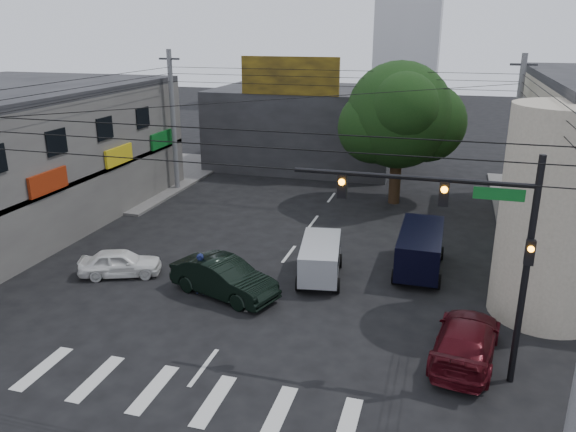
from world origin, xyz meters
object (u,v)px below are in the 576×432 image
at_px(utility_pole_far_right, 514,139).
at_px(dark_sedan, 224,278).
at_px(white_compact, 120,263).
at_px(maroon_sedan, 466,340).
at_px(traffic_officer, 201,274).
at_px(traffic_gantry, 470,231).
at_px(silver_minivan, 320,261).
at_px(street_tree, 399,116).
at_px(utility_pole_far_left, 173,122).
at_px(navy_van, 420,251).

relative_size(utility_pole_far_right, dark_sedan, 1.85).
distance_m(white_compact, maroon_sedan, 14.87).
xyz_separation_m(dark_sedan, traffic_officer, (-0.95, -0.15, 0.10)).
bearing_deg(utility_pole_far_right, dark_sedan, -130.34).
xyz_separation_m(traffic_gantry, silver_minivan, (-5.75, 5.74, -4.00)).
bearing_deg(traffic_officer, street_tree, 69.74).
distance_m(utility_pole_far_left, navy_van, 19.43).
bearing_deg(silver_minivan, traffic_gantry, -144.08).
relative_size(utility_pole_far_right, navy_van, 1.91).
relative_size(dark_sedan, white_compact, 1.30).
distance_m(traffic_gantry, maroon_sedan, 4.25).
bearing_deg(utility_pole_far_left, traffic_gantry, -42.86).
bearing_deg(street_tree, maroon_sedan, -76.41).
relative_size(utility_pole_far_left, navy_van, 1.91).
distance_m(dark_sedan, maroon_sedan, 9.72).
bearing_deg(utility_pole_far_right, utility_pole_far_left, 180.00).
height_order(street_tree, traffic_officer, street_tree).
relative_size(maroon_sedan, navy_van, 1.03).
xyz_separation_m(utility_pole_far_left, dark_sedan, (9.15, -13.95, -3.83)).
distance_m(silver_minivan, navy_van, 4.59).
bearing_deg(white_compact, maroon_sedan, -122.13).
distance_m(utility_pole_far_right, white_compact, 22.02).
relative_size(traffic_gantry, white_compact, 1.89).
bearing_deg(street_tree, utility_pole_far_left, -176.05).
height_order(maroon_sedan, navy_van, navy_van).
bearing_deg(navy_van, maroon_sedan, -163.88).
bearing_deg(utility_pole_far_right, navy_van, -114.97).
distance_m(street_tree, traffic_officer, 16.99).
bearing_deg(dark_sedan, street_tree, -0.69).
bearing_deg(dark_sedan, traffic_officer, 118.01).
height_order(street_tree, maroon_sedan, street_tree).
bearing_deg(traffic_officer, dark_sedan, 11.39).
bearing_deg(utility_pole_far_left, traffic_officer, -59.80).
xyz_separation_m(street_tree, dark_sedan, (-5.35, -14.95, -4.70)).
relative_size(street_tree, silver_minivan, 2.14).
height_order(traffic_gantry, white_compact, traffic_gantry).
relative_size(street_tree, utility_pole_far_left, 0.95).
bearing_deg(dark_sedan, navy_van, -39.06).
xyz_separation_m(dark_sedan, maroon_sedan, (9.48, -2.14, -0.08)).
distance_m(dark_sedan, silver_minivan, 4.35).
distance_m(traffic_gantry, silver_minivan, 9.05).
bearing_deg(maroon_sedan, traffic_officer, -2.81).
xyz_separation_m(utility_pole_far_right, silver_minivan, (-8.42, -11.27, -3.77)).
bearing_deg(street_tree, traffic_officer, -112.63).
distance_m(white_compact, traffic_officer, 4.27).
bearing_deg(dark_sedan, utility_pole_far_left, 52.27).
bearing_deg(white_compact, dark_sedan, -117.64).
distance_m(utility_pole_far_left, maroon_sedan, 24.93).
height_order(silver_minivan, traffic_officer, traffic_officer).
relative_size(utility_pole_far_left, white_compact, 2.41).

